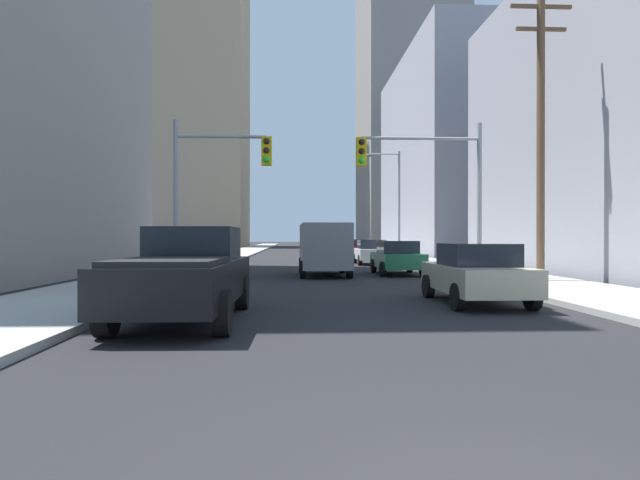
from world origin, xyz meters
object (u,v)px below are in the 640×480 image
(pickup_truck_black, at_px, (187,274))
(cargo_van_grey, at_px, (324,246))
(traffic_signal_near_left, at_px, (218,173))
(sedan_beige, at_px, (476,273))
(sedan_red, at_px, (353,249))
(traffic_signal_near_right, at_px, (425,173))
(sedan_green, at_px, (397,257))
(sedan_white, at_px, (371,252))

(pickup_truck_black, distance_m, cargo_van_grey, 13.05)
(pickup_truck_black, relative_size, traffic_signal_near_left, 0.91)
(pickup_truck_black, relative_size, sedan_beige, 1.29)
(pickup_truck_black, relative_size, sedan_red, 1.28)
(pickup_truck_black, bearing_deg, cargo_van_grey, 74.45)
(cargo_van_grey, distance_m, sedan_beige, 10.74)
(traffic_signal_near_left, distance_m, traffic_signal_near_right, 7.76)
(sedan_green, bearing_deg, pickup_truck_black, -117.73)
(pickup_truck_black, height_order, sedan_red, pickup_truck_black)
(sedan_beige, distance_m, traffic_signal_near_left, 10.47)
(cargo_van_grey, relative_size, traffic_signal_near_right, 0.87)
(traffic_signal_near_right, bearing_deg, sedan_white, 90.68)
(pickup_truck_black, height_order, sedan_white, pickup_truck_black)
(cargo_van_grey, bearing_deg, sedan_white, 69.80)
(pickup_truck_black, distance_m, traffic_signal_near_left, 9.54)
(sedan_white, bearing_deg, sedan_red, 91.22)
(sedan_green, xyz_separation_m, traffic_signal_near_right, (0.30, -3.98, 3.32))
(sedan_white, bearing_deg, sedan_beige, -90.61)
(traffic_signal_near_right, bearing_deg, sedan_red, 90.89)
(sedan_beige, bearing_deg, traffic_signal_near_left, 138.04)
(sedan_beige, bearing_deg, traffic_signal_near_right, 86.87)
(pickup_truck_black, relative_size, sedan_green, 1.29)
(cargo_van_grey, height_order, sedan_beige, cargo_van_grey)
(sedan_white, height_order, sedan_red, same)
(sedan_green, height_order, sedan_white, same)
(traffic_signal_near_left, xyz_separation_m, traffic_signal_near_right, (7.76, 0.00, 0.05))
(sedan_white, relative_size, sedan_red, 0.99)
(sedan_white, xyz_separation_m, traffic_signal_near_right, (0.15, -13.00, 3.32))
(sedan_white, bearing_deg, traffic_signal_near_right, -89.32)
(cargo_van_grey, xyz_separation_m, traffic_signal_near_right, (3.63, -3.57, 2.80))
(sedan_beige, bearing_deg, sedan_white, 89.39)
(cargo_van_grey, xyz_separation_m, sedan_beige, (3.26, -10.22, -0.52))
(sedan_beige, height_order, sedan_green, same)
(pickup_truck_black, relative_size, sedan_white, 1.29)
(traffic_signal_near_right, bearing_deg, cargo_van_grey, 135.43)
(sedan_red, bearing_deg, sedan_white, -88.78)
(traffic_signal_near_right, bearing_deg, sedan_beige, -93.13)
(pickup_truck_black, height_order, sedan_green, pickup_truck_black)
(sedan_beige, height_order, traffic_signal_near_right, traffic_signal_near_right)
(pickup_truck_black, xyz_separation_m, sedan_white, (6.97, 22.00, -0.16))
(cargo_van_grey, distance_m, sedan_green, 3.39)
(traffic_signal_near_left, height_order, traffic_signal_near_right, same)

